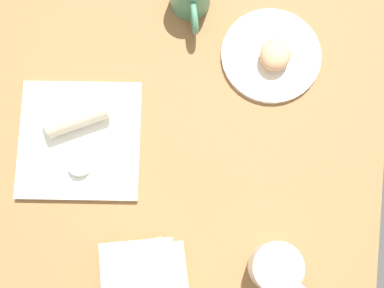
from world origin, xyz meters
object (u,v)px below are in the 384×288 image
(round_plate, at_px, (271,56))
(scone_pastry, at_px, (275,54))
(second_mug, at_px, (276,269))
(sauce_cup, at_px, (79,165))
(square_plate, at_px, (80,140))
(breakfast_wrap, at_px, (75,114))

(round_plate, height_order, scone_pastry, scone_pastry)
(round_plate, distance_m, second_mug, 0.44)
(sauce_cup, xyz_separation_m, second_mug, (-0.15, -0.40, 0.02))
(square_plate, bearing_deg, sauce_cup, -166.67)
(square_plate, height_order, sauce_cup, sauce_cup)
(second_mug, bearing_deg, square_plate, 64.51)
(sauce_cup, height_order, second_mug, second_mug)
(square_plate, distance_m, sauce_cup, 0.06)
(scone_pastry, height_order, sauce_cup, scone_pastry)
(round_plate, distance_m, sauce_cup, 0.46)
(round_plate, xyz_separation_m, scone_pastry, (-0.01, -0.01, 0.03))
(breakfast_wrap, bearing_deg, scone_pastry, 87.73)
(sauce_cup, bearing_deg, breakfast_wrap, 13.33)
(square_plate, bearing_deg, scone_pastry, -58.67)
(square_plate, distance_m, breakfast_wrap, 0.06)
(sauce_cup, relative_size, second_mug, 0.35)
(sauce_cup, xyz_separation_m, breakfast_wrap, (0.10, 0.02, 0.02))
(breakfast_wrap, distance_m, second_mug, 0.49)
(scone_pastry, relative_size, second_mug, 0.55)
(round_plate, bearing_deg, sauce_cup, 129.33)
(square_plate, bearing_deg, breakfast_wrap, 13.33)
(square_plate, xyz_separation_m, sauce_cup, (-0.05, -0.01, 0.02))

